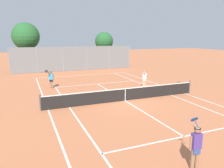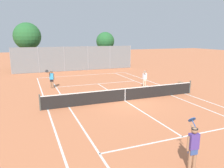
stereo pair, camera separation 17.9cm
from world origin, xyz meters
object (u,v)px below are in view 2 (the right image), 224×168
object	(u,v)px
player_far_left	(52,78)
tree_behind_left	(27,37)
loose_tennis_ball_0	(101,94)
courtside_bench	(184,84)
tree_behind_right	(106,42)
player_far_right	(145,78)
tennis_net	(125,94)
loose_tennis_ball_1	(112,74)
player_near_side	(193,146)

from	to	relation	value
player_far_left	tree_behind_left	world-z (taller)	tree_behind_left
loose_tennis_ball_0	courtside_bench	world-z (taller)	courtside_bench
loose_tennis_ball_0	tree_behind_right	world-z (taller)	tree_behind_right
player_far_left	player_far_right	xyz separation A→B (m)	(7.94, -3.05, -0.02)
player_far_right	tree_behind_right	distance (m)	16.55
tree_behind_right	tennis_net	bearing A→B (deg)	-106.05
player_far_left	tree_behind_left	size ratio (longest dim) A/B	0.27
loose_tennis_ball_1	tree_behind_left	size ratio (longest dim) A/B	0.01
player_far_left	player_near_side	bearing A→B (deg)	-78.28
player_near_side	courtside_bench	size ratio (longest dim) A/B	1.18
player_near_side	tree_behind_left	bearing A→B (deg)	99.53
loose_tennis_ball_1	tennis_net	bearing A→B (deg)	-107.37
player_far_left	tree_behind_left	bearing A→B (deg)	97.06
loose_tennis_ball_0	loose_tennis_ball_1	size ratio (longest dim) A/B	1.00
tennis_net	player_far_left	distance (m)	7.65
tree_behind_left	tennis_net	bearing A→B (deg)	-72.47
loose_tennis_ball_0	tree_behind_right	size ratio (longest dim) A/B	0.01
tree_behind_right	loose_tennis_ball_1	bearing A→B (deg)	-104.16
tennis_net	player_far_right	distance (m)	4.66
player_far_left	tree_behind_left	xyz separation A→B (m)	(-1.65, 13.29, 3.65)
player_far_right	courtside_bench	xyz separation A→B (m)	(3.37, -1.40, -0.50)
player_far_left	courtside_bench	world-z (taller)	player_far_left
courtside_bench	loose_tennis_ball_0	bearing A→B (deg)	174.31
courtside_bench	tree_behind_right	world-z (taller)	tree_behind_right
player_near_side	tree_behind_right	distance (m)	28.90
courtside_bench	tree_behind_right	bearing A→B (deg)	94.12
player_far_right	loose_tennis_ball_0	size ratio (longest dim) A/B	24.24
player_far_left	loose_tennis_ball_1	distance (m)	9.58
courtside_bench	loose_tennis_ball_1	bearing A→B (deg)	108.85
player_near_side	player_far_left	size ratio (longest dim) A/B	1.00
loose_tennis_ball_1	tree_behind_right	world-z (taller)	tree_behind_right
tennis_net	tree_behind_right	bearing A→B (deg)	73.95
loose_tennis_ball_1	player_near_side	bearing A→B (deg)	-104.01
player_near_side	loose_tennis_ball_0	xyz separation A→B (m)	(0.43, 11.12, -0.89)
tennis_net	courtside_bench	world-z (taller)	tennis_net
tennis_net	loose_tennis_ball_1	world-z (taller)	tennis_net
tennis_net	courtside_bench	xyz separation A→B (m)	(6.81, 1.73, -0.10)
loose_tennis_ball_1	tree_behind_left	distance (m)	13.45
tennis_net	player_far_right	world-z (taller)	player_far_right
tennis_net	tree_behind_left	bearing A→B (deg)	107.53
player_far_left	courtside_bench	bearing A→B (deg)	-21.45
loose_tennis_ball_1	tree_behind_right	xyz separation A→B (m)	(2.01, 7.97, 3.82)
player_far_left	loose_tennis_ball_0	bearing A→B (deg)	-46.38
loose_tennis_ball_0	tennis_net	bearing A→B (deg)	-68.11
player_far_right	tree_behind_left	distance (m)	19.29
player_far_right	player_near_side	bearing A→B (deg)	-112.55
loose_tennis_ball_0	tree_behind_left	size ratio (longest dim) A/B	0.01
loose_tennis_ball_0	loose_tennis_ball_1	bearing A→B (deg)	62.71
player_near_side	loose_tennis_ball_1	world-z (taller)	player_near_side
player_near_side	player_far_left	world-z (taller)	same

